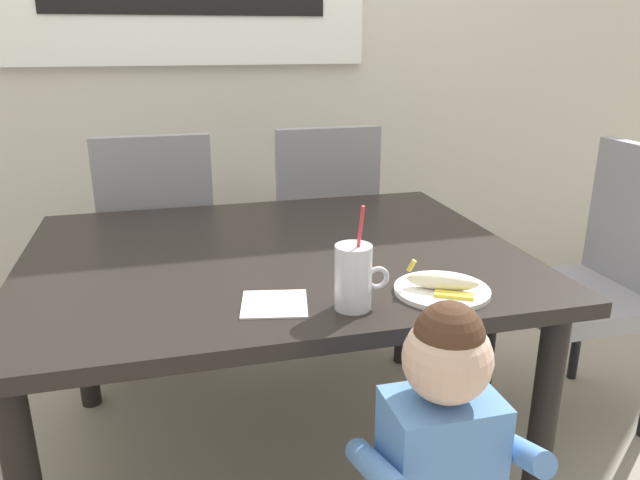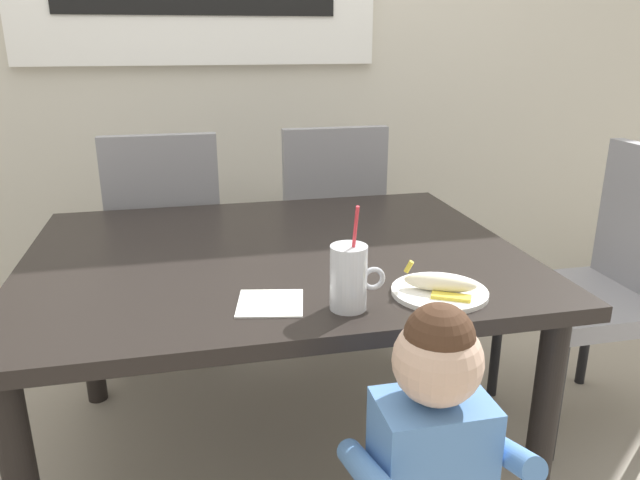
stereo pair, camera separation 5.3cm
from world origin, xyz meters
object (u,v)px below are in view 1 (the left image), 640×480
milk_cup (354,281)px  paper_napkin (274,304)px  dining_table (274,277)px  dining_chair_far (601,271)px  toddler_standing (441,449)px  dining_chair_left (159,237)px  dining_chair_right (321,222)px  snack_plate (442,290)px  peeled_banana (443,282)px

milk_cup → paper_napkin: (-0.17, 0.06, -0.06)m
milk_cup → dining_table: bearing=104.1°
dining_chair_far → toddler_standing: (-0.92, -0.70, -0.02)m
dining_chair_left → milk_cup: dining_chair_left is taller
toddler_standing → dining_chair_far: bearing=37.1°
dining_chair_right → milk_cup: 1.24m
paper_napkin → snack_plate: bearing=-4.8°
peeled_banana → dining_chair_right: bearing=89.7°
dining_chair_left → milk_cup: size_ratio=3.84×
dining_table → dining_chair_right: dining_chair_right is taller
dining_chair_right → milk_cup: (-0.24, -1.19, 0.23)m
peeled_banana → paper_napkin: size_ratio=1.13×
peeled_banana → paper_napkin: peeled_banana is taller
dining_chair_right → peeled_banana: 1.19m
dining_table → dining_chair_right: size_ratio=1.45×
dining_chair_right → peeled_banana: bearing=89.7°
dining_chair_right → dining_chair_far: size_ratio=1.00×
dining_chair_far → milk_cup: size_ratio=3.84×
snack_plate → peeled_banana: size_ratio=1.35×
milk_cup → dining_chair_left: bearing=110.6°
dining_table → paper_napkin: paper_napkin is taller
dining_chair_far → toddler_standing: size_ratio=1.15×
dining_chair_far → paper_napkin: (-1.18, -0.34, 0.17)m
snack_plate → toddler_standing: bearing=-114.0°
dining_table → snack_plate: bearing=-49.4°
dining_chair_far → peeled_banana: 0.89m
dining_chair_left → peeled_banana: 1.33m
dining_table → dining_chair_far: (1.12, -0.02, -0.08)m
milk_cup → paper_napkin: milk_cup is taller
milk_cup → snack_plate: bearing=6.9°
paper_napkin → dining_chair_far: bearing=16.2°
dining_chair_left → dining_chair_far: bearing=152.5°
snack_plate → paper_napkin: size_ratio=1.53×
dining_chair_left → paper_napkin: bearing=103.6°
dining_table → dining_chair_left: 0.81m
dining_table → dining_chair_far: size_ratio=1.45×
dining_table → toddler_standing: (0.20, -0.72, -0.10)m
dining_chair_left → snack_plate: size_ratio=4.17×
dining_chair_right → snack_plate: dining_chair_right is taller
dining_chair_right → peeled_banana: size_ratio=5.65×
dining_chair_left → milk_cup: (0.43, -1.16, 0.23)m
peeled_banana → dining_table: bearing=129.8°
milk_cup → paper_napkin: size_ratio=1.67×
snack_plate → paper_napkin: (-0.40, 0.03, -0.00)m
dining_chair_right → paper_napkin: bearing=70.2°
toddler_standing → peeled_banana: toddler_standing is taller
peeled_banana → snack_plate: bearing=77.0°
toddler_standing → dining_chair_right: bearing=84.3°
dining_chair_left → toddler_standing: (0.52, -1.45, -0.02)m
dining_chair_right → paper_napkin: 1.21m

